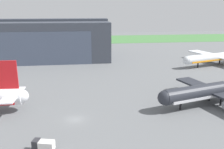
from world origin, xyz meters
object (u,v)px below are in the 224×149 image
object	(u,v)px
maintenance_hangar	(32,40)
fuel_bowser	(43,145)
airliner_far_left	(221,57)
airliner_near_left	(212,90)

from	to	relation	value
maintenance_hangar	fuel_bowser	size ratio (longest dim) A/B	18.77
maintenance_hangar	airliner_far_left	distance (m)	97.69
maintenance_hangar	airliner_near_left	size ratio (longest dim) A/B	2.35
maintenance_hangar	airliner_near_left	bearing A→B (deg)	-50.05
maintenance_hangar	fuel_bowser	world-z (taller)	maintenance_hangar
airliner_near_left	fuel_bowser	world-z (taller)	airliner_near_left
maintenance_hangar	fuel_bowser	xyz separation A→B (m)	(18.25, -93.13, -8.83)
airliner_near_left	airliner_far_left	world-z (taller)	airliner_near_left
fuel_bowser	airliner_far_left	bearing A→B (deg)	40.65
maintenance_hangar	airliner_far_left	size ratio (longest dim) A/B	1.88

